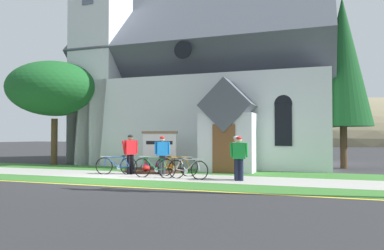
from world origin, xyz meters
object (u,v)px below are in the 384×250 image
Objects in this scene: church_sign at (160,145)px; bicycle_blue at (176,166)px; bicycle_green at (187,169)px; cyclist_in_green_jersey at (237,154)px; yard_deciduous_tree at (55,89)px; bicycle_silver at (154,168)px; cyclist_in_red_jersey at (239,155)px; bicycle_orange at (117,165)px; cyclist_in_orange_jersey at (130,151)px; roadside_conifer at (343,62)px; cyclist_in_blue_jersey at (162,152)px.

church_sign reaches higher than bicycle_blue.
cyclist_in_green_jersey is (1.82, 0.25, 0.56)m from bicycle_green.
bicycle_blue is 0.31× the size of yard_deciduous_tree.
bicycle_silver is at bearing -174.08° from cyclist_in_green_jersey.
cyclist_in_red_jersey is at bearing -32.33° from church_sign.
bicycle_orange is 0.82m from cyclist_in_orange_jersey.
church_sign is 4.86m from cyclist_in_green_jersey.
bicycle_green is at bearing -48.88° from church_sign.
yard_deciduous_tree reaches higher than cyclist_in_green_jersey.
cyclist_in_orange_jersey is 11.33m from roadside_conifer.
cyclist_in_orange_jersey is at bearing 179.27° from bicycle_blue.
cyclist_in_orange_jersey reaches higher than cyclist_in_green_jersey.
cyclist_in_red_jersey is 3.65m from cyclist_in_blue_jersey.
cyclist_in_orange_jersey is at bearing 173.35° from cyclist_in_green_jersey.
roadside_conifer is (3.79, 6.80, 4.38)m from cyclist_in_red_jersey.
church_sign is 1.09× the size of bicycle_green.
bicycle_orange is 12.08m from roadside_conifer.
bicycle_silver is (1.04, -2.78, -0.77)m from church_sign.
cyclist_in_blue_jersey is at bearing -141.96° from roadside_conifer.
cyclist_in_green_jersey is at bearing -14.15° from cyclist_in_blue_jersey.
bicycle_silver is at bearing -135.94° from roadside_conifer.
bicycle_orange is 5.31m from cyclist_in_red_jersey.
yard_deciduous_tree is (-9.35, 3.98, 3.85)m from bicycle_green.
church_sign reaches higher than bicycle_green.
cyclist_in_red_jersey is at bearing -17.91° from cyclist_in_blue_jersey.
cyclist_in_orange_jersey is 0.29× the size of yard_deciduous_tree.
cyclist_in_orange_jersey reaches higher than bicycle_orange.
cyclist_in_green_jersey is 0.32m from cyclist_in_red_jersey.
bicycle_orange is at bearing 174.52° from cyclist_in_red_jersey.
roadside_conifer is at bearing 34.84° from cyclist_in_orange_jersey.
yard_deciduous_tree is (-11.17, 3.73, 3.28)m from cyclist_in_green_jersey.
bicycle_orange is at bearing 171.77° from bicycle_green.
yard_deciduous_tree is (-8.02, 4.06, 3.83)m from bicycle_silver.
cyclist_in_green_jersey is (5.12, -0.22, 0.56)m from bicycle_orange.
bicycle_silver is 3.33m from cyclist_in_red_jersey.
cyclist_in_green_jersey reaches higher than bicycle_green.
cyclist_in_green_jersey is at bearing 116.50° from cyclist_in_red_jersey.
bicycle_silver is at bearing -124.03° from bicycle_blue.
roadside_conifer reaches higher than bicycle_blue.
cyclist_in_orange_jersey is at bearing 34.62° from bicycle_orange.
cyclist_in_blue_jersey reaches higher than bicycle_green.
cyclist_in_blue_jersey is at bearing 165.85° from cyclist_in_green_jersey.
cyclist_in_orange_jersey is (-1.51, 0.87, 0.58)m from bicycle_silver.
cyclist_in_orange_jersey reaches higher than bicycle_green.
cyclist_in_red_jersey is at bearing -119.13° from roadside_conifer.
cyclist_in_green_jersey is 12.22m from yard_deciduous_tree.
yard_deciduous_tree is (-11.31, 4.01, 3.30)m from cyclist_in_red_jersey.
bicycle_orange is at bearing -145.17° from roadside_conifer.
bicycle_green is (2.37, -2.71, -0.79)m from church_sign.
yard_deciduous_tree is at bearing 159.76° from cyclist_in_blue_jersey.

